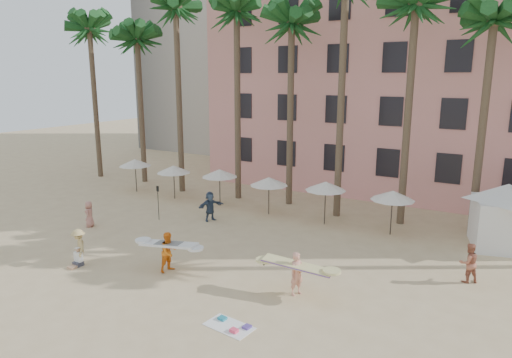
{
  "coord_description": "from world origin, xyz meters",
  "views": [
    {
      "loc": [
        13.0,
        -12.98,
        8.99
      ],
      "look_at": [
        1.84,
        6.0,
        4.0
      ],
      "focal_mm": 32.0,
      "sensor_mm": 36.0,
      "label": 1
    }
  ],
  "objects_px": {
    "pink_hotel": "(441,89)",
    "cabana": "(506,210)",
    "carrier_yellow": "(297,271)",
    "carrier_white": "(169,251)"
  },
  "relations": [
    {
      "from": "cabana",
      "to": "carrier_white",
      "type": "xyz_separation_m",
      "value": [
        -13.34,
        -11.36,
        -1.06
      ]
    },
    {
      "from": "pink_hotel",
      "to": "carrier_yellow",
      "type": "relative_size",
      "value": 11.64
    },
    {
      "from": "carrier_white",
      "to": "cabana",
      "type": "bearing_deg",
      "value": 40.42
    },
    {
      "from": "pink_hotel",
      "to": "cabana",
      "type": "xyz_separation_m",
      "value": [
        5.67,
        -12.41,
        -5.93
      ]
    },
    {
      "from": "pink_hotel",
      "to": "carrier_white",
      "type": "distance_m",
      "value": 25.94
    },
    {
      "from": "carrier_yellow",
      "to": "carrier_white",
      "type": "height_order",
      "value": "carrier_white"
    },
    {
      "from": "cabana",
      "to": "carrier_yellow",
      "type": "distance_m",
      "value": 12.73
    },
    {
      "from": "cabana",
      "to": "carrier_white",
      "type": "relative_size",
      "value": 1.87
    },
    {
      "from": "pink_hotel",
      "to": "cabana",
      "type": "height_order",
      "value": "pink_hotel"
    },
    {
      "from": "carrier_white",
      "to": "pink_hotel",
      "type": "bearing_deg",
      "value": 72.13
    }
  ]
}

